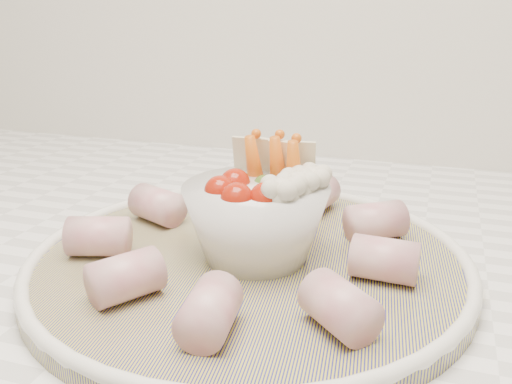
% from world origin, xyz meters
% --- Properties ---
extents(serving_platter, '(0.43, 0.43, 0.02)m').
position_xyz_m(serving_platter, '(0.08, 1.35, 0.93)').
color(serving_platter, navy).
rests_on(serving_platter, kitchen_counter).
extents(veggie_bowl, '(0.13, 0.13, 0.10)m').
position_xyz_m(veggie_bowl, '(0.09, 1.35, 0.97)').
color(veggie_bowl, white).
rests_on(veggie_bowl, serving_platter).
extents(cured_meat_rolls, '(0.30, 0.31, 0.04)m').
position_xyz_m(cured_meat_rolls, '(0.08, 1.35, 0.95)').
color(cured_meat_rolls, '#BA5564').
rests_on(cured_meat_rolls, serving_platter).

